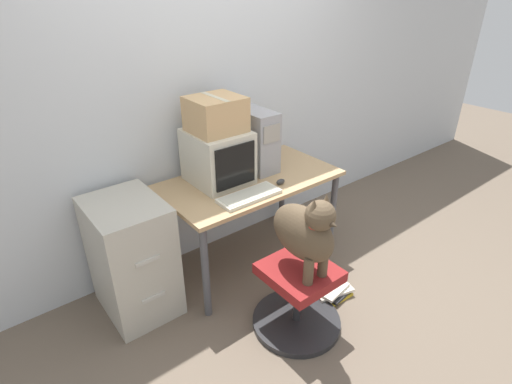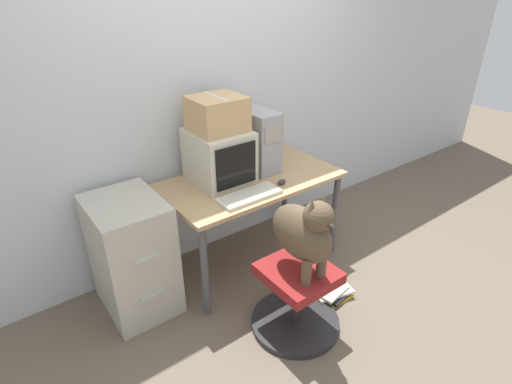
# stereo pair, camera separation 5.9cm
# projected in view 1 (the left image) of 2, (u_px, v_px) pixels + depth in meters

# --- Properties ---
(ground_plane) EXTENTS (12.00, 12.00, 0.00)m
(ground_plane) POSITION_uv_depth(u_px,v_px,m) (279.00, 281.00, 3.01)
(ground_plane) COLOR #6B5B4C
(wall_back) EXTENTS (8.00, 0.05, 2.60)m
(wall_back) POSITION_uv_depth(u_px,v_px,m) (215.00, 89.00, 2.94)
(wall_back) COLOR silver
(wall_back) RESTS_ON ground_plane
(desk) EXTENTS (1.30, 0.71, 0.73)m
(desk) POSITION_uv_depth(u_px,v_px,m) (250.00, 189.00, 2.96)
(desk) COLOR tan
(desk) RESTS_ON ground_plane
(crt_monitor) EXTENTS (0.38, 0.43, 0.38)m
(crt_monitor) POSITION_uv_depth(u_px,v_px,m) (218.00, 157.00, 2.79)
(crt_monitor) COLOR beige
(crt_monitor) RESTS_ON desk
(pc_tower) EXTENTS (0.19, 0.41, 0.46)m
(pc_tower) POSITION_uv_depth(u_px,v_px,m) (254.00, 139.00, 2.98)
(pc_tower) COLOR #99999E
(pc_tower) RESTS_ON desk
(keyboard) EXTENTS (0.44, 0.17, 0.03)m
(keyboard) POSITION_uv_depth(u_px,v_px,m) (249.00, 196.00, 2.65)
(keyboard) COLOR beige
(keyboard) RESTS_ON desk
(computer_mouse) EXTENTS (0.07, 0.04, 0.04)m
(computer_mouse) POSITION_uv_depth(u_px,v_px,m) (281.00, 182.00, 2.82)
(computer_mouse) COLOR #333333
(computer_mouse) RESTS_ON desk
(office_chair) EXTENTS (0.58, 0.58, 0.46)m
(office_chair) POSITION_uv_depth(u_px,v_px,m) (298.00, 299.00, 2.54)
(office_chair) COLOR #262628
(office_chair) RESTS_ON ground_plane
(dog) EXTENTS (0.22, 0.47, 0.54)m
(dog) POSITION_uv_depth(u_px,v_px,m) (306.00, 231.00, 2.27)
(dog) COLOR brown
(dog) RESTS_ON office_chair
(filing_cabinet) EXTENTS (0.44, 0.56, 0.81)m
(filing_cabinet) POSITION_uv_depth(u_px,v_px,m) (132.00, 257.00, 2.61)
(filing_cabinet) COLOR #B7B2A3
(filing_cabinet) RESTS_ON ground_plane
(cardboard_box) EXTENTS (0.34, 0.32, 0.23)m
(cardboard_box) POSITION_uv_depth(u_px,v_px,m) (216.00, 114.00, 2.65)
(cardboard_box) COLOR tan
(cardboard_box) RESTS_ON crt_monitor
(book_stack_floor) EXTENTS (0.31, 0.23, 0.08)m
(book_stack_floor) POSITION_uv_depth(u_px,v_px,m) (332.00, 291.00, 2.86)
(book_stack_floor) COLOR gold
(book_stack_floor) RESTS_ON ground_plane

